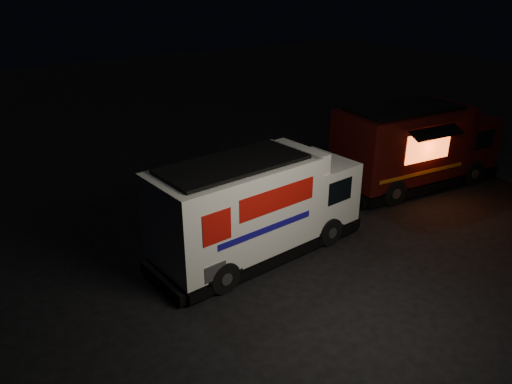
% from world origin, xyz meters
% --- Properties ---
extents(ground, '(80.00, 80.00, 0.00)m').
position_xyz_m(ground, '(0.00, 0.00, 0.00)').
color(ground, black).
rests_on(ground, ground).
extents(white_truck, '(6.99, 2.89, 3.09)m').
position_xyz_m(white_truck, '(-0.23, 0.93, 1.55)').
color(white_truck, silver).
rests_on(white_truck, ground).
extents(red_truck, '(7.25, 3.30, 3.27)m').
position_xyz_m(red_truck, '(7.89, 1.85, 1.63)').
color(red_truck, '#340909').
rests_on(red_truck, ground).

